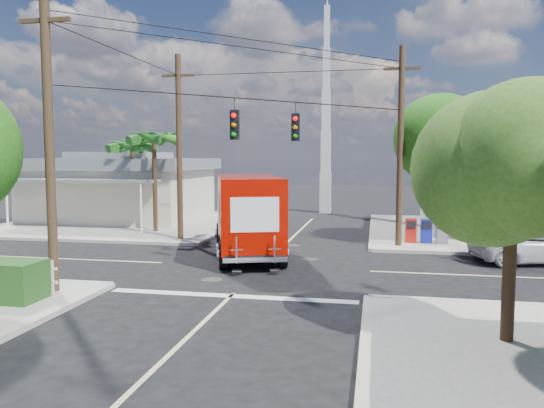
# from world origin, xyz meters

# --- Properties ---
(ground) EXTENTS (120.00, 120.00, 0.00)m
(ground) POSITION_xyz_m (0.00, 0.00, 0.00)
(ground) COLOR black
(ground) RESTS_ON ground
(sidewalk_ne) EXTENTS (14.12, 14.12, 0.14)m
(sidewalk_ne) POSITION_xyz_m (10.88, 10.88, 0.07)
(sidewalk_ne) COLOR #9A958B
(sidewalk_ne) RESTS_ON ground
(sidewalk_nw) EXTENTS (14.12, 14.12, 0.14)m
(sidewalk_nw) POSITION_xyz_m (-10.88, 10.88, 0.07)
(sidewalk_nw) COLOR #9A958B
(sidewalk_nw) RESTS_ON ground
(road_markings) EXTENTS (32.00, 32.00, 0.01)m
(road_markings) POSITION_xyz_m (0.00, -1.47, 0.01)
(road_markings) COLOR beige
(road_markings) RESTS_ON ground
(building_ne) EXTENTS (11.80, 10.20, 4.50)m
(building_ne) POSITION_xyz_m (12.50, 11.97, 2.32)
(building_ne) COLOR silver
(building_ne) RESTS_ON sidewalk_ne
(building_nw) EXTENTS (10.80, 10.20, 4.30)m
(building_nw) POSITION_xyz_m (-12.00, 12.46, 2.22)
(building_nw) COLOR beige
(building_nw) RESTS_ON sidewalk_nw
(radio_tower) EXTENTS (0.80, 0.80, 17.00)m
(radio_tower) POSITION_xyz_m (0.50, 20.00, 5.64)
(radio_tower) COLOR silver
(radio_tower) RESTS_ON ground
(tree_ne_front) EXTENTS (4.21, 4.14, 6.66)m
(tree_ne_front) POSITION_xyz_m (7.21, 6.76, 4.77)
(tree_ne_front) COLOR #422D1C
(tree_ne_front) RESTS_ON sidewalk_ne
(tree_ne_back) EXTENTS (3.77, 3.66, 5.82)m
(tree_ne_back) POSITION_xyz_m (9.81, 8.96, 4.19)
(tree_ne_back) COLOR #422D1C
(tree_ne_back) RESTS_ON sidewalk_ne
(tree_se) EXTENTS (3.67, 3.54, 5.62)m
(tree_se) POSITION_xyz_m (7.01, -7.24, 4.04)
(tree_se) COLOR #422D1C
(tree_se) RESTS_ON sidewalk_se
(palm_nw_front) EXTENTS (3.01, 3.08, 5.59)m
(palm_nw_front) POSITION_xyz_m (-7.50, 7.50, 5.04)
(palm_nw_front) COLOR #422D1C
(palm_nw_front) RESTS_ON sidewalk_nw
(palm_nw_back) EXTENTS (3.01, 3.08, 5.19)m
(palm_nw_back) POSITION_xyz_m (-9.50, 9.00, 4.67)
(palm_nw_back) COLOR #422D1C
(palm_nw_back) RESTS_ON sidewalk_nw
(utility_poles) EXTENTS (12.00, 10.68, 9.00)m
(utility_poles) POSITION_xyz_m (-1.58, 1.60, 4.67)
(utility_poles) COLOR #473321
(utility_poles) RESTS_ON ground
(vending_boxes) EXTENTS (1.90, 0.50, 1.10)m
(vending_boxes) POSITION_xyz_m (6.50, 6.20, 0.69)
(vending_boxes) COLOR red
(vending_boxes) RESTS_ON sidewalk_ne
(delivery_truck) EXTENTS (4.52, 8.01, 3.33)m
(delivery_truck) POSITION_xyz_m (-1.07, 2.16, 1.69)
(delivery_truck) COLOR black
(delivery_truck) RESTS_ON ground
(parked_car) EXTENTS (5.38, 3.34, 1.39)m
(parked_car) POSITION_xyz_m (10.37, 2.87, 0.69)
(parked_car) COLOR silver
(parked_car) RESTS_ON ground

